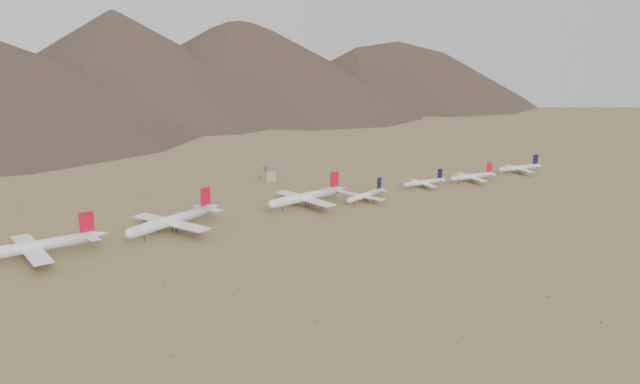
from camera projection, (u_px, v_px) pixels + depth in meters
ground at (333, 223)px, 373.02m from camera, size 3000.00×3000.00×0.00m
mountain_ridge at (3, 12)px, 1038.11m from camera, size 4400.00×1000.00×300.00m
widebody_west at (34, 246)px, 309.96m from camera, size 69.41×53.05×20.61m
widebody_centre at (173, 220)px, 354.46m from camera, size 67.99×54.16×21.02m
widebody_east at (306, 197)px, 408.58m from camera, size 66.75×51.59×19.84m
narrowbody_a at (366, 195)px, 422.41m from camera, size 41.79×30.73×14.01m
narrowbody_b at (425, 182)px, 461.65m from camera, size 38.68×28.14×12.82m
narrowbody_c at (473, 176)px, 479.30m from camera, size 43.22×31.62×14.40m
narrowbody_d at (520, 168)px, 510.69m from camera, size 43.09×31.70×14.45m
control_tower at (269, 174)px, 482.60m from camera, size 8.00×8.00×12.00m
mast_far_west at (17, 196)px, 381.13m from camera, size 2.00×0.60×25.70m
mast_west at (143, 179)px, 426.01m from camera, size 2.00×0.60×25.70m
mast_centre at (287, 164)px, 476.85m from camera, size 2.00×0.60×25.70m
mast_east at (345, 148)px, 544.47m from camera, size 2.00×0.60×25.70m
mast_far_east at (429, 139)px, 593.26m from camera, size 2.00×0.60×25.70m
desert_scrub at (481, 238)px, 345.25m from camera, size 447.59×181.78×0.87m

